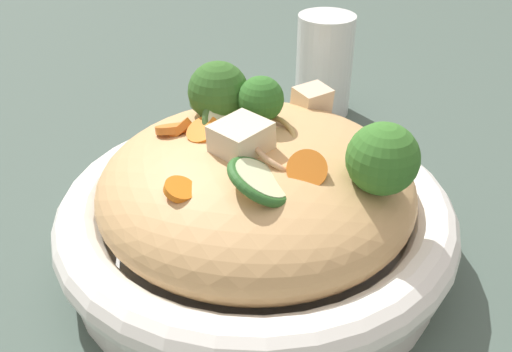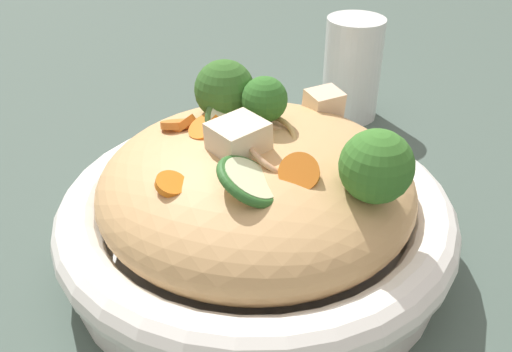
# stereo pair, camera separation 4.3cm
# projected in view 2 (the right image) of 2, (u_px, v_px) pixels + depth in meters

# --- Properties ---
(ground_plane) EXTENTS (3.00, 3.00, 0.00)m
(ground_plane) POSITION_uv_depth(u_px,v_px,m) (256.00, 254.00, 0.47)
(ground_plane) COLOR #415148
(serving_bowl) EXTENTS (0.31, 0.31, 0.06)m
(serving_bowl) POSITION_uv_depth(u_px,v_px,m) (256.00, 223.00, 0.45)
(serving_bowl) COLOR white
(serving_bowl) RESTS_ON ground_plane
(noodle_heap) EXTENTS (0.24, 0.24, 0.10)m
(noodle_heap) POSITION_uv_depth(u_px,v_px,m) (256.00, 185.00, 0.43)
(noodle_heap) COLOR tan
(noodle_heap) RESTS_ON serving_bowl
(broccoli_florets) EXTENTS (0.11, 0.17, 0.07)m
(broccoli_florets) POSITION_uv_depth(u_px,v_px,m) (291.00, 123.00, 0.40)
(broccoli_florets) COLOR #97C177
(broccoli_florets) RESTS_ON serving_bowl
(carrot_coins) EXTENTS (0.11, 0.14, 0.02)m
(carrot_coins) POSITION_uv_depth(u_px,v_px,m) (218.00, 144.00, 0.41)
(carrot_coins) COLOR orange
(carrot_coins) RESTS_ON serving_bowl
(zucchini_slices) EXTENTS (0.16, 0.11, 0.04)m
(zucchini_slices) POSITION_uv_depth(u_px,v_px,m) (234.00, 133.00, 0.42)
(zucchini_slices) COLOR beige
(zucchini_slices) RESTS_ON serving_bowl
(chicken_chunks) EXTENTS (0.15, 0.08, 0.04)m
(chicken_chunks) POSITION_uv_depth(u_px,v_px,m) (271.00, 127.00, 0.42)
(chicken_chunks) COLOR beige
(chicken_chunks) RESTS_ON serving_bowl
(drinking_glass) EXTENTS (0.07, 0.07, 0.12)m
(drinking_glass) POSITION_uv_depth(u_px,v_px,m) (352.00, 69.00, 0.65)
(drinking_glass) COLOR silver
(drinking_glass) RESTS_ON ground_plane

